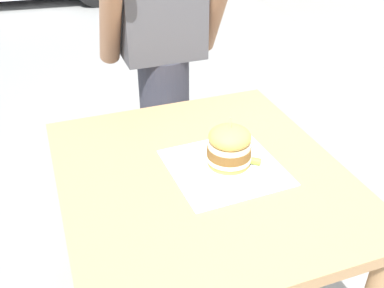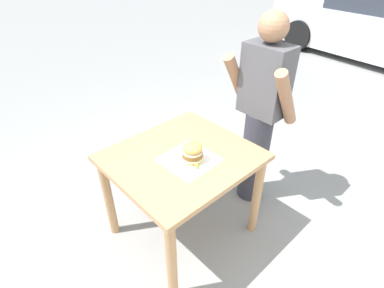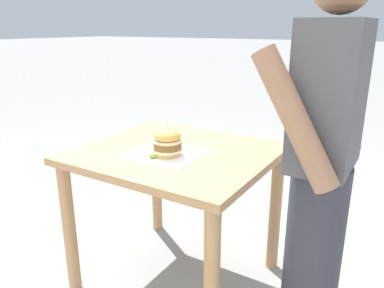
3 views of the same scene
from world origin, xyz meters
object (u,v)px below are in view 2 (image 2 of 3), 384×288
sandwich (192,152)px  diner_across_table (260,115)px  patio_table (182,170)px  parked_car_near_curb (384,22)px  pickle_spear (197,164)px

sandwich → diner_across_table: 0.76m
patio_table → sandwich: 0.23m
diner_across_table → parked_car_near_curb: diner_across_table is taller
patio_table → pickle_spear: size_ratio=12.04×
patio_table → diner_across_table: (0.10, 0.77, 0.22)m
patio_table → parked_car_near_curb: parked_car_near_curb is taller
diner_across_table → parked_car_near_curb: (-0.80, 5.22, -0.16)m
diner_across_table → sandwich: bearing=-90.5°
pickle_spear → parked_car_near_curb: (-0.86, 6.00, -0.09)m
diner_across_table → pickle_spear: bearing=-85.8°
patio_table → pickle_spear: (0.16, -0.01, 0.15)m
pickle_spear → parked_car_near_curb: parked_car_near_curb is taller
sandwich → parked_car_near_curb: size_ratio=0.04×
pickle_spear → diner_across_table: diner_across_table is taller
sandwich → pickle_spear: size_ratio=2.10×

